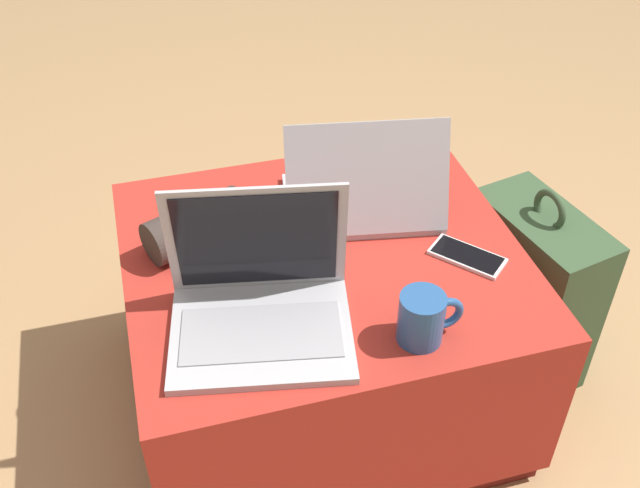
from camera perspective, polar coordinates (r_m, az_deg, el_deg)
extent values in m
plane|color=tan|center=(1.89, 0.20, -11.21)|extent=(14.00, 14.00, 0.00)
cube|color=maroon|center=(1.87, 0.20, -10.73)|extent=(0.79, 0.71, 0.05)
cube|color=#B22D23|center=(1.70, 0.22, -5.88)|extent=(0.82, 0.74, 0.41)
cube|color=#B7B7BC|center=(1.39, -4.48, -6.83)|extent=(0.38, 0.31, 0.02)
cube|color=#9E9EA3|center=(1.38, -4.49, -6.75)|extent=(0.31, 0.19, 0.00)
cube|color=#B7B7BC|center=(1.38, -4.85, 0.40)|extent=(0.33, 0.10, 0.25)
cube|color=black|center=(1.38, -4.85, 0.24)|extent=(0.30, 0.09, 0.23)
cube|color=#B7B7BC|center=(1.69, 3.12, 3.13)|extent=(0.38, 0.30, 0.02)
cube|color=#9E9EA3|center=(1.69, 3.10, 3.51)|extent=(0.32, 0.18, 0.00)
cube|color=#B7B7BC|center=(1.55, 3.68, 4.95)|extent=(0.35, 0.15, 0.23)
cube|color=black|center=(1.56, 3.65, 5.00)|extent=(0.31, 0.13, 0.20)
cube|color=white|center=(1.58, 11.15, -0.93)|extent=(0.15, 0.16, 0.01)
cube|color=black|center=(1.58, 11.18, -0.80)|extent=(0.14, 0.15, 0.00)
cube|color=#385133|center=(1.88, 15.67, -3.45)|extent=(0.23, 0.36, 0.45)
cube|color=#2F452B|center=(2.00, 17.44, -4.31)|extent=(0.11, 0.27, 0.20)
torus|color=#385133|center=(1.73, 17.10, 2.53)|extent=(0.04, 0.10, 0.10)
cylinder|color=#3D332D|center=(1.58, -9.42, 1.42)|extent=(0.23, 0.17, 0.09)
cube|color=brown|center=(1.58, -9.42, 1.42)|extent=(0.12, 0.14, 0.03)
cylinder|color=#285693|center=(1.37, 7.71, -5.64)|extent=(0.08, 0.08, 0.10)
torus|color=#285693|center=(1.38, 9.50, -5.24)|extent=(0.07, 0.02, 0.07)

